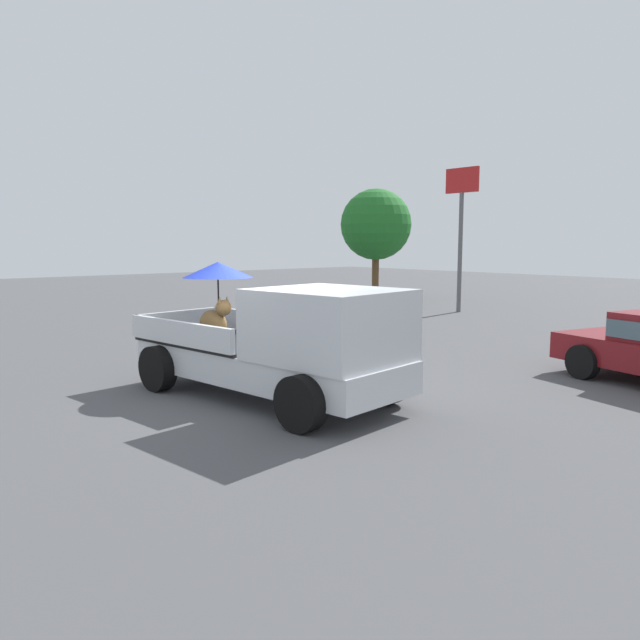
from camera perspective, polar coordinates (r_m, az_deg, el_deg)
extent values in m
plane|color=#4C4C4F|center=(10.40, -4.99, -7.20)|extent=(80.00, 80.00, 0.00)
cylinder|color=black|center=(9.88, 6.15, -5.60)|extent=(0.83, 0.37, 0.80)
cylinder|color=black|center=(8.43, -1.83, -7.82)|extent=(0.83, 0.37, 0.80)
cylinder|color=black|center=(12.24, -7.20, -3.12)|extent=(0.83, 0.37, 0.80)
cylinder|color=black|center=(11.09, -14.94, -4.39)|extent=(0.83, 0.37, 0.80)
cube|color=silver|center=(10.28, -5.03, -4.12)|extent=(5.18, 2.39, 0.50)
cube|color=silver|center=(9.18, 0.84, -0.46)|extent=(2.31, 2.10, 1.08)
cube|color=#4C606B|center=(8.53, 5.88, 0.27)|extent=(0.27, 1.71, 0.64)
cube|color=black|center=(11.09, -9.07, -1.87)|extent=(3.00, 2.16, 0.06)
cube|color=silver|center=(11.65, -5.56, -0.24)|extent=(2.79, 0.44, 0.40)
cube|color=silver|center=(10.51, -13.02, -1.20)|extent=(2.79, 0.44, 0.40)
cube|color=silver|center=(12.13, -13.07, -0.09)|extent=(0.32, 1.84, 0.40)
ellipsoid|color=olive|center=(11.04, -9.95, -0.41)|extent=(0.71, 0.40, 0.52)
sphere|color=olive|center=(10.77, -9.01, 1.13)|extent=(0.31, 0.31, 0.28)
cone|color=olive|center=(10.81, -8.70, 1.91)|extent=(0.10, 0.10, 0.12)
cone|color=olive|center=(10.71, -9.36, 1.84)|extent=(0.10, 0.10, 0.12)
cylinder|color=black|center=(11.17, -9.46, 1.25)|extent=(0.03, 0.03, 1.13)
cone|color=#1E33B7|center=(11.12, -9.53, 4.66)|extent=(1.41, 1.41, 0.28)
cylinder|color=black|center=(12.69, 23.34, -3.61)|extent=(0.69, 0.37, 0.66)
cylinder|color=#59595B|center=(23.40, 12.96, 6.13)|extent=(0.16, 0.16, 4.42)
cube|color=#B21E1E|center=(23.50, 13.15, 12.62)|extent=(1.40, 0.12, 0.90)
cylinder|color=brown|center=(28.36, 5.20, 4.29)|extent=(0.32, 0.32, 2.29)
sphere|color=#1E6623|center=(28.33, 5.25, 8.89)|extent=(3.24, 3.24, 3.24)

